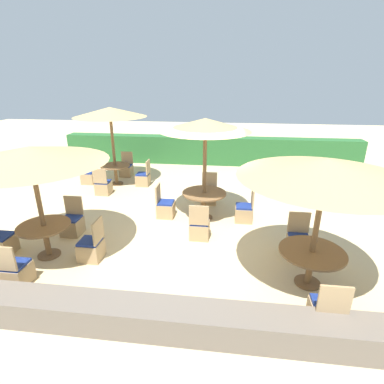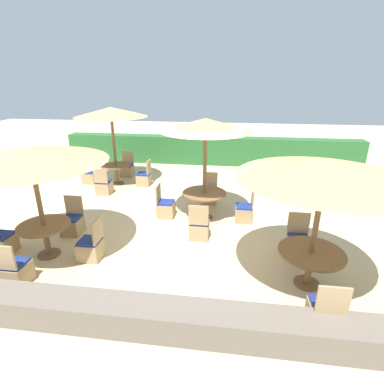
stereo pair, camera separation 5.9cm
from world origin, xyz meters
TOP-DOWN VIEW (x-y plane):
  - ground_plane at (0.00, 0.00)m, footprint 40.00×40.00m
  - hedge_row at (0.00, 6.65)m, footprint 13.00×0.70m
  - stone_border at (0.00, -3.08)m, footprint 10.00×0.56m
  - parasol_front_right at (2.48, -1.61)m, footprint 2.91×2.91m
  - round_table_front_right at (2.48, -1.61)m, footprint 1.19×1.19m
  - patio_chair_front_right_south at (2.49, -2.69)m, footprint 0.46×0.46m
  - patio_chair_front_right_north at (2.49, -0.60)m, footprint 0.46×0.46m
  - parasol_back_left at (-3.15, 3.43)m, footprint 2.48×2.48m
  - round_table_back_left at (-3.15, 3.43)m, footprint 1.05×1.05m
  - patio_chair_back_left_south at (-3.20, 2.39)m, footprint 0.46×0.46m
  - patio_chair_back_left_west at (-4.19, 3.38)m, footprint 0.46×0.46m
  - patio_chair_back_left_north at (-3.10, 4.42)m, footprint 0.46×0.46m
  - patio_chair_back_left_east at (-2.12, 3.41)m, footprint 0.46×0.46m
  - parasol_front_left at (-2.93, -1.32)m, footprint 2.98×2.98m
  - round_table_front_left at (-2.93, -1.32)m, footprint 1.08×1.08m
  - patio_chair_front_left_north at (-2.88, -0.32)m, footprint 0.46×0.46m
  - patio_chair_front_left_south at (-2.95, -2.32)m, footprint 0.46×0.46m
  - patio_chair_front_left_east at (-1.92, -1.33)m, footprint 0.46×0.46m
  - patio_chair_front_left_west at (-3.99, -1.36)m, footprint 0.46×0.46m
  - parasol_center at (0.29, 0.97)m, footprint 2.30×2.30m
  - round_table_center at (0.29, 0.97)m, footprint 1.19×1.19m
  - patio_chair_center_north at (0.34, 2.08)m, footprint 0.46×0.46m
  - patio_chair_center_west at (-0.80, 0.94)m, footprint 0.46×0.46m
  - patio_chair_center_east at (1.38, 0.94)m, footprint 0.46×0.46m
  - patio_chair_center_south at (0.27, -0.14)m, footprint 0.46×0.46m

SIDE VIEW (x-z plane):
  - ground_plane at x=0.00m, z-range 0.00..0.00m
  - stone_border at x=0.00m, z-range 0.00..0.47m
  - patio_chair_front_right_south at x=2.49m, z-range -0.20..0.73m
  - patio_chair_front_right_north at x=2.49m, z-range -0.20..0.73m
  - patio_chair_back_left_south at x=-3.20m, z-range -0.20..0.73m
  - patio_chair_back_left_west at x=-4.19m, z-range -0.20..0.73m
  - patio_chair_back_left_north at x=-3.10m, z-range -0.20..0.73m
  - patio_chair_back_left_east at x=-2.12m, z-range -0.20..0.73m
  - patio_chair_front_left_north at x=-2.88m, z-range -0.20..0.73m
  - patio_chair_front_left_south at x=-2.95m, z-range -0.20..0.73m
  - patio_chair_front_left_east at x=-1.92m, z-range -0.20..0.73m
  - patio_chair_front_left_west at x=-3.99m, z-range -0.20..0.73m
  - patio_chair_center_north at x=0.34m, z-range -0.20..0.73m
  - patio_chair_center_west at x=-0.80m, z-range -0.20..0.73m
  - patio_chair_center_east at x=1.38m, z-range -0.20..0.73m
  - patio_chair_center_south at x=0.27m, z-range -0.20..0.73m
  - round_table_back_left at x=-3.15m, z-range 0.20..0.92m
  - round_table_front_right at x=2.48m, z-range 0.22..0.93m
  - round_table_front_left at x=-2.93m, z-range 0.21..0.95m
  - hedge_row at x=0.00m, z-range 0.00..1.22m
  - round_table_center at x=0.29m, z-range 0.24..1.00m
  - parasol_front_left at x=-2.93m, z-range 1.04..3.46m
  - parasol_front_right at x=2.48m, z-range 1.05..3.48m
  - parasol_center at x=0.29m, z-range 1.18..3.91m
  - parasol_back_left at x=-3.15m, z-range 1.19..3.92m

